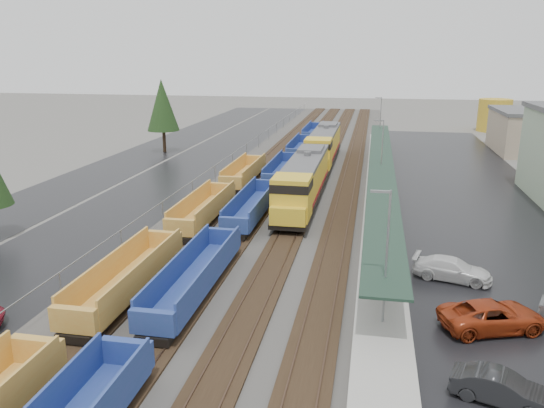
{
  "coord_description": "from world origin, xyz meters",
  "views": [
    {
      "loc": [
        8.49,
        -6.32,
        14.56
      ],
      "look_at": [
        0.16,
        37.13,
        2.0
      ],
      "focal_mm": 35.0,
      "sensor_mm": 36.0,
      "label": 1
    }
  ],
  "objects_px": {
    "parked_car_east_b": "(492,316)",
    "locomotive_trail": "(324,146)",
    "well_string_yellow": "(128,279)",
    "storage_tank": "(494,115)",
    "parked_car_east_c": "(452,269)",
    "locomotive_lead": "(303,181)",
    "parked_car_east_a": "(501,388)",
    "well_string_blue": "(253,207)"
  },
  "relations": [
    {
      "from": "locomotive_lead",
      "to": "parked_car_east_c",
      "type": "relative_size",
      "value": 4.17
    },
    {
      "from": "locomotive_lead",
      "to": "locomotive_trail",
      "type": "relative_size",
      "value": 1.0
    },
    {
      "from": "parked_car_east_a",
      "to": "well_string_yellow",
      "type": "bearing_deg",
      "value": 89.24
    },
    {
      "from": "locomotive_lead",
      "to": "locomotive_trail",
      "type": "xyz_separation_m",
      "value": [
        0.0,
        21.0,
        0.0
      ]
    },
    {
      "from": "locomotive_trail",
      "to": "parked_car_east_c",
      "type": "height_order",
      "value": "locomotive_trail"
    },
    {
      "from": "locomotive_lead",
      "to": "storage_tank",
      "type": "distance_m",
      "value": 66.39
    },
    {
      "from": "well_string_yellow",
      "to": "well_string_blue",
      "type": "distance_m",
      "value": 17.67
    },
    {
      "from": "well_string_blue",
      "to": "storage_tank",
      "type": "xyz_separation_m",
      "value": [
        33.38,
        64.45,
        1.99
      ]
    },
    {
      "from": "storage_tank",
      "to": "parked_car_east_b",
      "type": "relative_size",
      "value": 1.08
    },
    {
      "from": "storage_tank",
      "to": "parked_car_east_b",
      "type": "xyz_separation_m",
      "value": [
        -15.99,
        -81.85,
        -2.31
      ]
    },
    {
      "from": "locomotive_trail",
      "to": "well_string_blue",
      "type": "xyz_separation_m",
      "value": [
        -4.0,
        -25.92,
        -1.43
      ]
    },
    {
      "from": "parked_car_east_b",
      "to": "locomotive_trail",
      "type": "bearing_deg",
      "value": -1.87
    },
    {
      "from": "well_string_blue",
      "to": "parked_car_east_b",
      "type": "height_order",
      "value": "well_string_blue"
    },
    {
      "from": "well_string_yellow",
      "to": "parked_car_east_a",
      "type": "height_order",
      "value": "well_string_yellow"
    },
    {
      "from": "well_string_yellow",
      "to": "locomotive_lead",
      "type": "bearing_deg",
      "value": 70.12
    },
    {
      "from": "locomotive_trail",
      "to": "parked_car_east_c",
      "type": "relative_size",
      "value": 4.17
    },
    {
      "from": "storage_tank",
      "to": "well_string_yellow",
      "type": "bearing_deg",
      "value": -114.6
    },
    {
      "from": "locomotive_lead",
      "to": "well_string_blue",
      "type": "height_order",
      "value": "locomotive_lead"
    },
    {
      "from": "locomotive_lead",
      "to": "well_string_yellow",
      "type": "xyz_separation_m",
      "value": [
        -8.0,
        -22.13,
        -1.4
      ]
    },
    {
      "from": "locomotive_lead",
      "to": "well_string_yellow",
      "type": "bearing_deg",
      "value": -109.88
    },
    {
      "from": "locomotive_lead",
      "to": "parked_car_east_a",
      "type": "distance_m",
      "value": 31.58
    },
    {
      "from": "locomotive_lead",
      "to": "locomotive_trail",
      "type": "height_order",
      "value": "same"
    },
    {
      "from": "storage_tank",
      "to": "parked_car_east_a",
      "type": "relative_size",
      "value": 1.47
    },
    {
      "from": "well_string_yellow",
      "to": "well_string_blue",
      "type": "bearing_deg",
      "value": 76.91
    },
    {
      "from": "locomotive_lead",
      "to": "well_string_blue",
      "type": "distance_m",
      "value": 6.5
    },
    {
      "from": "locomotive_trail",
      "to": "parked_car_east_b",
      "type": "height_order",
      "value": "locomotive_trail"
    },
    {
      "from": "locomotive_lead",
      "to": "well_string_yellow",
      "type": "height_order",
      "value": "locomotive_lead"
    },
    {
      "from": "storage_tank",
      "to": "parked_car_east_b",
      "type": "bearing_deg",
      "value": -101.05
    },
    {
      "from": "well_string_blue",
      "to": "parked_car_east_b",
      "type": "bearing_deg",
      "value": -45.02
    },
    {
      "from": "locomotive_lead",
      "to": "well_string_blue",
      "type": "relative_size",
      "value": 0.19
    },
    {
      "from": "locomotive_trail",
      "to": "parked_car_east_b",
      "type": "bearing_deg",
      "value": -72.83
    },
    {
      "from": "locomotive_lead",
      "to": "storage_tank",
      "type": "bearing_deg",
      "value": 63.73
    },
    {
      "from": "locomotive_trail",
      "to": "parked_car_east_b",
      "type": "distance_m",
      "value": 45.37
    },
    {
      "from": "well_string_yellow",
      "to": "parked_car_east_c",
      "type": "relative_size",
      "value": 14.46
    },
    {
      "from": "well_string_yellow",
      "to": "parked_car_east_b",
      "type": "bearing_deg",
      "value": -0.51
    },
    {
      "from": "locomotive_trail",
      "to": "well_string_yellow",
      "type": "height_order",
      "value": "locomotive_trail"
    },
    {
      "from": "well_string_blue",
      "to": "storage_tank",
      "type": "height_order",
      "value": "storage_tank"
    },
    {
      "from": "parked_car_east_a",
      "to": "parked_car_east_b",
      "type": "distance_m",
      "value": 6.69
    },
    {
      "from": "well_string_yellow",
      "to": "parked_car_east_b",
      "type": "xyz_separation_m",
      "value": [
        21.39,
        -0.19,
        -0.35
      ]
    },
    {
      "from": "well_string_yellow",
      "to": "well_string_blue",
      "type": "height_order",
      "value": "well_string_yellow"
    },
    {
      "from": "locomotive_lead",
      "to": "storage_tank",
      "type": "relative_size",
      "value": 3.43
    },
    {
      "from": "well_string_yellow",
      "to": "storage_tank",
      "type": "distance_m",
      "value": 89.83
    }
  ]
}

